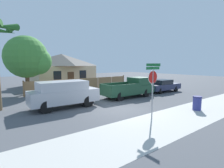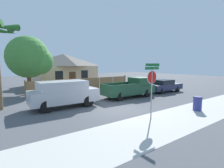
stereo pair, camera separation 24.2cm
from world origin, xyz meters
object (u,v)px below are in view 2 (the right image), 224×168
Objects in this scene: oak_tree at (30,58)px; red_suv at (64,93)px; parked_sedan at (164,86)px; stop_sign at (152,81)px; trash_bin at (197,103)px; house at (64,69)px; orange_pickup at (131,88)px.

oak_tree is 7.85m from red_suv.
parked_sedan is 10.13m from stop_sign.
oak_tree reaches higher than trash_bin.
house is at bearing 44.45° from oak_tree.
oak_tree is 6.28× the size of trash_bin.
trash_bin is (0.31, -6.08, -0.39)m from orange_pickup.
stop_sign is at bearing -120.16° from orange_pickup.
oak_tree reaches higher than orange_pickup.
red_suv is 5.11× the size of trash_bin.
house reaches higher than red_suv.
house is 2.03× the size of parked_sedan.
trash_bin is at bearing -84.37° from orange_pickup.
oak_tree is at bearing 106.21° from stop_sign.
red_suv is (0.50, -7.38, -2.63)m from oak_tree.
oak_tree is 15.60m from trash_bin.
house is at bearing 84.42° from stop_sign.
house reaches higher than orange_pickup.
red_suv is at bearing 119.43° from stop_sign.
trash_bin is at bearing -8.59° from stop_sign.
parked_sedan is at bearing 2.89° from orange_pickup.
orange_pickup is (6.38, -0.01, -0.16)m from red_suv.
house reaches higher than trash_bin.
stop_sign is at bearing -59.28° from red_suv.
stop_sign is at bearing -97.01° from house.
house is 1.48× the size of oak_tree.
house is 13.95m from red_suv.
orange_pickup is 1.65× the size of stop_sign.
house is 9.32× the size of trash_bin.
stop_sign reaches higher than trash_bin.
trash_bin is at bearing -61.95° from oak_tree.
parked_sedan is (11.32, 0.00, -0.32)m from red_suv.
stop_sign is 3.32× the size of trash_bin.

